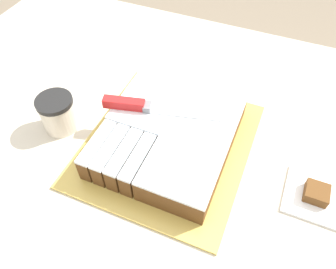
# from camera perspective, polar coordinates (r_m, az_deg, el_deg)

# --- Properties ---
(countertop) EXTENTS (1.40, 1.10, 0.95)m
(countertop) POSITION_cam_1_polar(r_m,az_deg,el_deg) (1.16, -2.06, -16.59)
(countertop) COLOR beige
(countertop) RESTS_ON ground_plane
(cake_board) EXTENTS (0.35, 0.40, 0.01)m
(cake_board) POSITION_cam_1_polar(r_m,az_deg,el_deg) (0.74, 0.00, -1.68)
(cake_board) COLOR gold
(cake_board) RESTS_ON countertop
(cake) EXTENTS (0.27, 0.31, 0.06)m
(cake) POSITION_cam_1_polar(r_m,az_deg,el_deg) (0.72, 0.29, 0.12)
(cake) COLOR brown
(cake) RESTS_ON cake_board
(knife) EXTENTS (0.26, 0.09, 0.02)m
(knife) POSITION_cam_1_polar(r_m,az_deg,el_deg) (0.72, -5.37, 5.04)
(knife) COLOR silver
(knife) RESTS_ON cake
(coffee_cup) EXTENTS (0.08, 0.08, 0.09)m
(coffee_cup) POSITION_cam_1_polar(r_m,az_deg,el_deg) (0.79, -18.60, 3.52)
(coffee_cup) COLOR beige
(coffee_cup) RESTS_ON countertop
(paper_napkin) EXTENTS (0.12, 0.12, 0.01)m
(paper_napkin) POSITION_cam_1_polar(r_m,az_deg,el_deg) (0.73, 24.09, -9.85)
(paper_napkin) COLOR white
(paper_napkin) RESTS_ON countertop
(brownie) EXTENTS (0.05, 0.05, 0.02)m
(brownie) POSITION_cam_1_polar(r_m,az_deg,el_deg) (0.72, 24.46, -9.26)
(brownie) COLOR brown
(brownie) RESTS_ON paper_napkin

